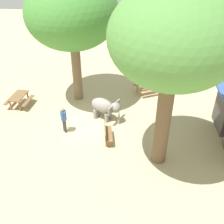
{
  "coord_description": "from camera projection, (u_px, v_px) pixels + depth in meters",
  "views": [
    {
      "loc": [
        12.28,
        2.63,
        9.17
      ],
      "look_at": [
        -0.48,
        1.37,
        0.8
      ],
      "focal_mm": 42.19,
      "sensor_mm": 36.0,
      "label": 1
    }
  ],
  "objects": [
    {
      "name": "ground_plane",
      "position": [
        88.0,
        127.0,
        15.46
      ],
      "size": [
        60.0,
        60.0,
        0.0
      ],
      "primitive_type": "plane",
      "color": "tan"
    },
    {
      "name": "elephant",
      "position": [
        105.0,
        107.0,
        15.63
      ],
      "size": [
        1.58,
        1.95,
        1.37
      ],
      "rotation": [
        0.0,
        0.0,
        1.15
      ],
      "color": "gray",
      "rests_on": "ground_plane"
    },
    {
      "name": "person_handler",
      "position": [
        64.0,
        118.0,
        14.55
      ],
      "size": [
        0.42,
        0.35,
        1.62
      ],
      "rotation": [
        0.0,
        0.0,
        2.24
      ],
      "color": "#3F3833",
      "rests_on": "ground_plane"
    },
    {
      "name": "shade_tree_main",
      "position": [
        72.0,
        14.0,
        15.19
      ],
      "size": [
        5.92,
        5.42,
        7.76
      ],
      "color": "brown",
      "rests_on": "ground_plane"
    },
    {
      "name": "shade_tree_secondary",
      "position": [
        174.0,
        38.0,
        9.81
      ],
      "size": [
        5.53,
        5.07,
        8.14
      ],
      "color": "brown",
      "rests_on": "ground_plane"
    },
    {
      "name": "wooden_bench",
      "position": [
        107.0,
        133.0,
        14.14
      ],
      "size": [
        1.44,
        0.61,
        0.88
      ],
      "rotation": [
        0.0,
        0.0,
        0.15
      ],
      "color": "brown",
      "rests_on": "ground_plane"
    },
    {
      "name": "picnic_table_near",
      "position": [
        147.0,
        85.0,
        18.59
      ],
      "size": [
        2.0,
        2.01,
        0.78
      ],
      "rotation": [
        0.0,
        0.0,
        5.18
      ],
      "color": "#9E7A51",
      "rests_on": "ground_plane"
    },
    {
      "name": "picnic_table_far",
      "position": [
        19.0,
        98.0,
        17.11
      ],
      "size": [
        1.59,
        1.58,
        0.78
      ],
      "rotation": [
        0.0,
        0.0,
        6.22
      ],
      "color": "brown",
      "rests_on": "ground_plane"
    }
  ]
}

